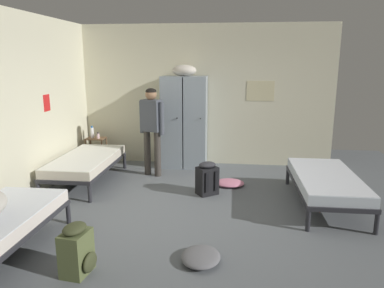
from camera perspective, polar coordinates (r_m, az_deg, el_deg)
The scene contains 13 objects.
ground_plane at distance 5.41m, azimuth -0.31°, elevation -10.48°, with size 8.28×8.28×0.00m, color slate.
room_backdrop at distance 6.56m, azimuth -10.22°, elevation 6.51°, with size 5.22×5.24×2.88m.
locker_bank at distance 7.39m, azimuth -1.20°, elevation 3.76°, with size 0.90×0.55×2.07m.
shelf_unit at distance 7.91m, azimuth -14.75°, elevation -0.67°, with size 0.38×0.30×0.57m.
bed_right at distance 5.85m, azimuth 20.23°, elevation -5.49°, with size 0.90×1.90×0.49m.
bed_left_rear at distance 6.78m, azimuth -16.25°, elevation -2.70°, with size 0.90×1.90×0.49m.
person_traveler at distance 6.83m, azimuth -6.33°, elevation 3.18°, with size 0.49×0.32×1.66m.
water_bottle at distance 7.89m, azimuth -15.38°, elevation 1.77°, with size 0.07×0.07×0.25m.
lotion_bottle at distance 7.79m, azimuth -14.49°, elevation 1.27°, with size 0.06×0.06×0.13m.
backpack_olive at distance 4.04m, azimuth -17.56°, elevation -15.60°, with size 0.37×0.35×0.55m.
backpack_black at distance 5.99m, azimuth 2.34°, elevation -5.47°, with size 0.41×0.42×0.55m.
clothes_pile_pink at distance 6.48m, azimuth 5.90°, elevation -6.07°, with size 0.52×0.44×0.09m.
clothes_pile_grey at distance 4.16m, azimuth 1.38°, elevation -17.23°, with size 0.43×0.51×0.11m.
Camera 1 is at (0.59, -4.93, 2.15)m, focal length 34.06 mm.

